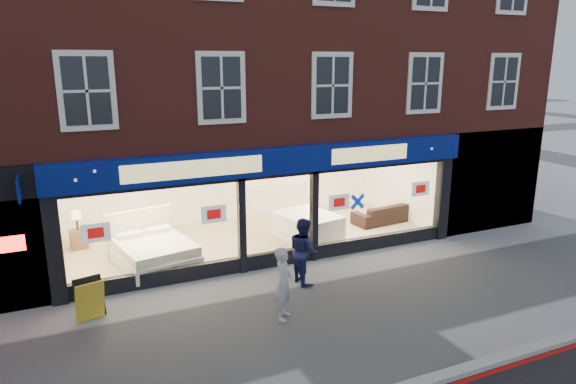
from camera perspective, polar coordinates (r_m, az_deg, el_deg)
ground at (r=11.70m, az=5.05°, el=-13.34°), size 120.00×120.00×0.00m
showroom_floor at (r=16.08m, az=-4.09°, el=-5.19°), size 11.00×4.50×0.10m
building at (r=16.78m, az=-6.65°, el=18.56°), size 19.00×8.26×10.30m
display_bed at (r=14.37m, az=-14.72°, el=-6.34°), size 2.27×2.58×1.29m
bedside_table at (r=16.23m, az=-22.23°, el=-4.86°), size 0.50×0.50×0.55m
mattress_stack at (r=15.93m, az=2.18°, el=-3.75°), size 1.84×2.15×0.74m
sofa at (r=17.68m, az=10.47°, el=-2.33°), size 2.21×1.04×0.62m
a_board at (r=12.00m, az=-21.17°, el=-11.10°), size 0.69×0.53×0.94m
pedestrian_grey at (r=11.14m, az=-0.49°, el=-10.11°), size 0.66×0.71×1.63m
pedestrian_blue at (r=12.87m, az=1.70°, el=-6.52°), size 0.69×0.86×1.68m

